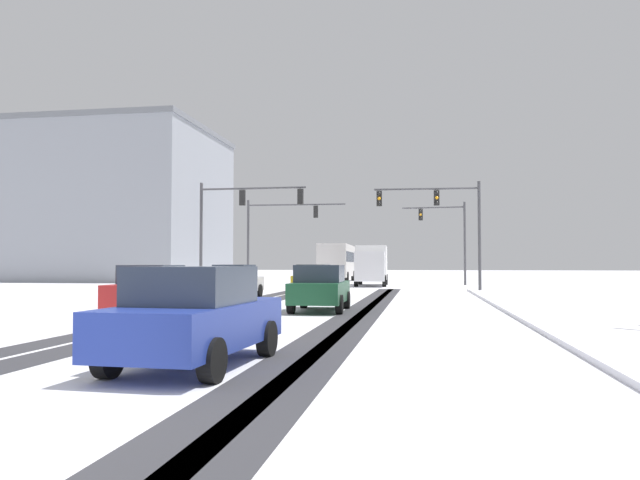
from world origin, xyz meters
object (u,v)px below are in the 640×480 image
at_px(bus_oncoming, 337,260).
at_px(office_building_far_left_block, 114,205).
at_px(traffic_signal_near_left, 237,213).
at_px(car_white_second, 235,281).
at_px(traffic_signal_near_right, 442,213).
at_px(traffic_signal_far_right, 448,229).
at_px(car_red_fourth, 153,290).
at_px(car_blue_fifth, 195,316).
at_px(traffic_signal_far_left, 276,226).
at_px(box_truck_delivery, 372,264).
at_px(car_yellow_cab_lead, 314,279).
at_px(car_dark_green_third, 320,288).

bearing_deg(bus_oncoming, office_building_far_left_block, 177.26).
relative_size(traffic_signal_near_left, car_white_second, 1.57).
xyz_separation_m(traffic_signal_near_left, car_white_second, (1.85, -6.27, -3.85)).
xyz_separation_m(traffic_signal_near_right, car_white_second, (-10.09, -8.18, -3.84)).
height_order(traffic_signal_far_right, car_red_fourth, traffic_signal_far_right).
distance_m(traffic_signal_near_left, car_blue_fifth, 26.32).
distance_m(traffic_signal_far_left, car_red_fourth, 26.12).
distance_m(traffic_signal_far_left, box_truck_delivery, 7.81).
relative_size(car_yellow_cab_lead, car_white_second, 1.00).
bearing_deg(car_blue_fifth, office_building_far_left_block, 119.58).
relative_size(car_red_fourth, bus_oncoming, 0.37).
relative_size(traffic_signal_near_right, box_truck_delivery, 0.87).
bearing_deg(traffic_signal_far_right, car_blue_fifth, -98.31).
distance_m(traffic_signal_near_right, car_white_second, 13.54).
xyz_separation_m(car_blue_fifth, bus_oncoming, (-4.00, 46.32, 1.18)).
bearing_deg(car_red_fourth, car_dark_green_third, 23.78).
height_order(traffic_signal_near_left, box_truck_delivery, traffic_signal_near_left).
bearing_deg(car_dark_green_third, car_red_fourth, -156.22).
distance_m(traffic_signal_near_left, car_yellow_cab_lead, 6.30).
relative_size(traffic_signal_near_left, car_dark_green_third, 1.57).
xyz_separation_m(car_dark_green_third, office_building_far_left_block, (-27.04, 35.76, 6.72)).
bearing_deg(car_white_second, traffic_signal_far_left, 96.81).
distance_m(traffic_signal_near_left, traffic_signal_near_right, 12.09).
height_order(car_dark_green_third, office_building_far_left_block, office_building_far_left_block).
distance_m(traffic_signal_far_right, car_white_second, 23.40).
bearing_deg(car_yellow_cab_lead, traffic_signal_far_right, 62.60).
relative_size(car_dark_green_third, bus_oncoming, 0.37).
relative_size(traffic_signal_far_left, traffic_signal_far_right, 1.15).
xyz_separation_m(car_blue_fifth, office_building_far_left_block, (-26.92, 47.42, 6.72)).
bearing_deg(bus_oncoming, traffic_signal_far_left, -105.82).
bearing_deg(traffic_signal_near_left, box_truck_delivery, 58.77).
distance_m(car_yellow_cab_lead, car_red_fourth, 14.70).
relative_size(car_yellow_cab_lead, bus_oncoming, 0.37).
relative_size(traffic_signal_near_right, car_blue_fifth, 1.55).
bearing_deg(box_truck_delivery, car_dark_green_third, -89.58).
bearing_deg(traffic_signal_near_left, car_red_fourth, -82.72).
bearing_deg(car_yellow_cab_lead, car_white_second, -120.70).
bearing_deg(car_yellow_cab_lead, traffic_signal_far_left, 113.46).
xyz_separation_m(traffic_signal_near_left, car_red_fourth, (2.00, -15.69, -3.85)).
distance_m(traffic_signal_near_left, office_building_far_left_block, 30.03).
height_order(bus_oncoming, office_building_far_left_block, office_building_far_left_block).
bearing_deg(car_yellow_cab_lead, traffic_signal_near_right, 24.01).
bearing_deg(office_building_far_left_block, car_yellow_cab_lead, -43.76).
bearing_deg(traffic_signal_far_right, bus_oncoming, 143.64).
xyz_separation_m(traffic_signal_far_left, car_white_second, (1.95, -16.36, -3.70)).
height_order(car_red_fourth, office_building_far_left_block, office_building_far_left_block).
xyz_separation_m(traffic_signal_far_right, car_red_fourth, (-10.79, -29.80, -3.54)).
xyz_separation_m(traffic_signal_near_left, box_truck_delivery, (7.01, 11.56, -3.03)).
height_order(traffic_signal_near_right, car_blue_fifth, traffic_signal_near_right).
distance_m(car_blue_fifth, bus_oncoming, 46.51).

